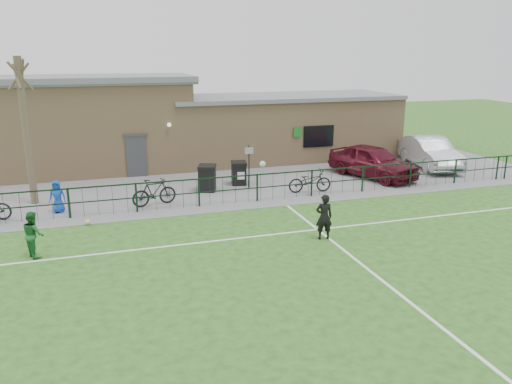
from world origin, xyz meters
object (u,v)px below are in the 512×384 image
object	(u,v)px
wheelie_bin_right	(239,174)
sign_post	(249,167)
bicycle_d	(154,192)
car_maroon	(372,161)
spectator_child	(57,197)
car_silver	(430,152)
outfield_player	(33,234)
bicycle_e	(310,181)
ball_ground	(87,222)
bare_tree	(26,133)
wheelie_bin_left	(207,179)

from	to	relation	value
wheelie_bin_right	sign_post	xyz separation A→B (m)	(0.29, -0.73, 0.49)
wheelie_bin_right	bicycle_d	world-z (taller)	bicycle_d
car_maroon	spectator_child	world-z (taller)	car_maroon
car_maroon	car_silver	xyz separation A→B (m)	(4.18, 1.08, 0.01)
outfield_player	bicycle_d	bearing A→B (deg)	-68.08
car_maroon	bicycle_e	world-z (taller)	car_maroon
spectator_child	ball_ground	distance (m)	2.21
spectator_child	bicycle_e	bearing A→B (deg)	10.43
sign_post	outfield_player	xyz separation A→B (m)	(-8.68, -5.79, -0.30)
bare_tree	car_maroon	xyz separation A→B (m)	(15.82, -0.22, -2.16)
bare_tree	car_silver	xyz separation A→B (m)	(20.00, 0.86, -2.15)
car_maroon	car_silver	world-z (taller)	car_silver
bicycle_e	spectator_child	world-z (taller)	spectator_child
car_silver	bicycle_d	distance (m)	15.47
outfield_player	ball_ground	xyz separation A→B (m)	(1.50, 2.58, -0.62)
wheelie_bin_left	bare_tree	bearing A→B (deg)	-163.79
sign_post	car_maroon	distance (m)	6.52
wheelie_bin_left	ball_ground	distance (m)	6.13
bare_tree	bicycle_d	xyz separation A→B (m)	(4.76, -1.82, -2.42)
sign_post	car_maroon	bearing A→B (deg)	0.62
wheelie_bin_right	spectator_child	world-z (taller)	spectator_child
bare_tree	outfield_player	bearing A→B (deg)	-84.13
bare_tree	wheelie_bin_right	world-z (taller)	bare_tree
car_maroon	outfield_player	bearing A→B (deg)	-178.43
bicycle_d	bicycle_e	size ratio (longest dim) A/B	0.96
ball_ground	wheelie_bin_left	bearing A→B (deg)	31.88
spectator_child	sign_post	bearing A→B (deg)	21.01
bare_tree	outfield_player	xyz separation A→B (m)	(0.62, -6.07, -2.28)
car_maroon	outfield_player	world-z (taller)	car_maroon
sign_post	car_silver	xyz separation A→B (m)	(10.70, 1.15, -0.17)
car_silver	bicycle_e	world-z (taller)	car_silver
wheelie_bin_right	spectator_child	size ratio (longest dim) A/B	0.78
wheelie_bin_left	car_maroon	world-z (taller)	car_maroon
sign_post	spectator_child	xyz separation A→B (m)	(-8.26, -1.36, -0.35)
sign_post	spectator_child	size ratio (longest dim) A/B	1.54
wheelie_bin_right	spectator_child	xyz separation A→B (m)	(-7.97, -2.09, 0.14)
wheelie_bin_left	car_maroon	distance (m)	8.50
bicycle_d	car_maroon	bearing A→B (deg)	-95.07
bare_tree	spectator_child	bearing A→B (deg)	-57.81
spectator_child	outfield_player	size ratio (longest dim) A/B	0.90
outfield_player	ball_ground	size ratio (longest dim) A/B	6.84
car_maroon	bicycle_d	xyz separation A→B (m)	(-11.05, -1.61, -0.26)
bare_tree	wheelie_bin_left	bearing A→B (deg)	-2.07
wheelie_bin_right	car_maroon	xyz separation A→B (m)	(6.81, -0.66, 0.31)
bicycle_d	outfield_player	bearing A→B (deg)	122.41
bicycle_d	ball_ground	world-z (taller)	bicycle_d
bare_tree	ball_ground	distance (m)	5.01
car_maroon	car_silver	distance (m)	4.32
wheelie_bin_left	sign_post	world-z (taller)	sign_post
wheelie_bin_left	bicycle_e	bearing A→B (deg)	-1.99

